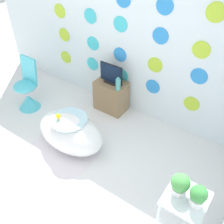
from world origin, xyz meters
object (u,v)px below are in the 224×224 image
at_px(bathtub, 71,132).
at_px(potted_plant_left, 180,184).
at_px(chair, 28,93).
at_px(tv, 111,75).
at_px(potted_plant_right, 198,196).
at_px(vase, 118,84).

distance_m(bathtub, potted_plant_left, 1.69).
distance_m(chair, tv, 1.39).
xyz_separation_m(bathtub, potted_plant_right, (1.78, -0.30, 0.46)).
height_order(bathtub, vase, vase).
bearing_deg(potted_plant_right, tv, 144.46).
xyz_separation_m(chair, tv, (1.13, 0.72, 0.38)).
bearing_deg(chair, potted_plant_left, -11.13).
bearing_deg(tv, chair, -147.41).
height_order(chair, potted_plant_right, chair).
relative_size(vase, potted_plant_right, 0.85).
height_order(bathtub, potted_plant_right, potted_plant_right).
height_order(tv, vase, tv).
relative_size(chair, potted_plant_left, 3.62).
relative_size(tv, vase, 1.90).
xyz_separation_m(bathtub, tv, (-0.02, 0.99, 0.39)).
relative_size(bathtub, vase, 4.78).
distance_m(tv, potted_plant_left, 2.06).
bearing_deg(bathtub, chair, 166.83).
bearing_deg(vase, bathtub, -100.91).
bearing_deg(vase, potted_plant_left, -38.95).
bearing_deg(chair, potted_plant_right, -10.98).
distance_m(bathtub, chair, 1.18).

